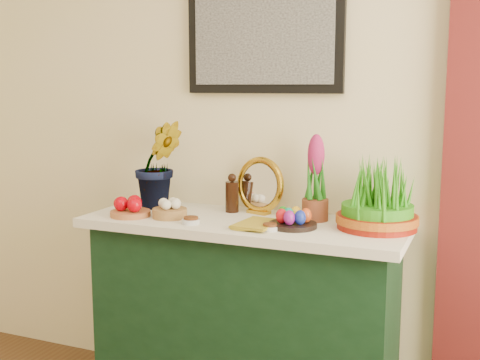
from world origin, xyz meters
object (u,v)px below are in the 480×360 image
at_px(sideboard, 244,321).
at_px(mirror, 260,186).
at_px(wheatgrass_sabzeh, 378,200).
at_px(hyacinth_green, 159,150).
at_px(book, 241,222).

relative_size(sideboard, mirror, 4.92).
bearing_deg(wheatgrass_sabzeh, sideboard, -175.34).
bearing_deg(hyacinth_green, book, -61.81).
bearing_deg(mirror, hyacinth_green, -172.52).
xyz_separation_m(book, wheatgrass_sabzeh, (0.53, 0.15, 0.10)).
bearing_deg(hyacinth_green, mirror, -33.32).
bearing_deg(book, sideboard, 110.03).
xyz_separation_m(sideboard, hyacinth_green, (-0.47, 0.09, 0.74)).
bearing_deg(sideboard, wheatgrass_sabzeh, 4.66).
xyz_separation_m(sideboard, mirror, (0.01, 0.15, 0.59)).
relative_size(sideboard, book, 6.30).
xyz_separation_m(mirror, book, (0.01, -0.26, -0.11)).
relative_size(sideboard, hyacinth_green, 2.36).
height_order(mirror, wheatgrass_sabzeh, wheatgrass_sabzeh).
relative_size(mirror, wheatgrass_sabzeh, 0.80).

